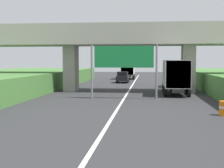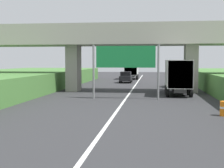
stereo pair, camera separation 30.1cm
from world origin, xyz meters
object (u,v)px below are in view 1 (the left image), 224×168
Objects in this scene: overhead_highway_sign at (124,60)px; car_black at (123,77)px; truck_red at (128,69)px; truck_green at (175,75)px; car_silver at (170,80)px; construction_barrel_3 at (224,108)px.

overhead_highway_sign reaches higher than car_black.
car_black is at bearing -91.36° from truck_red.
car_silver is at bearing 88.59° from truck_green.
car_silver is 10.06m from car_black.
truck_green is 9.47m from car_silver.
car_silver is (6.55, -17.80, -1.08)m from truck_red.
construction_barrel_3 is (8.46, -29.17, -0.40)m from car_black.
truck_red is 27.93m from truck_green.
construction_barrel_3 is (6.72, -7.89, -3.00)m from overhead_highway_sign.
car_silver is 1.00× the size of car_black.
construction_barrel_3 is at bearing -78.27° from truck_red.
car_black is at bearing 106.17° from construction_barrel_3.
overhead_highway_sign is at bearing -137.26° from truck_green.
truck_green is at bearing 42.74° from overhead_highway_sign.
truck_green is 12.58m from construction_barrel_3.
construction_barrel_3 is at bearing -85.63° from car_silver.
car_silver is at bearing 94.37° from construction_barrel_3.
truck_red is at bearing 88.64° from car_black.
car_black is at bearing 94.66° from overhead_highway_sign.
truck_red is 1.00× the size of truck_green.
car_silver reaches higher than construction_barrel_3.
car_silver is at bearing -69.80° from truck_red.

